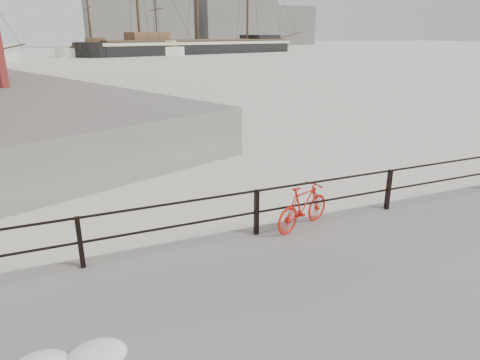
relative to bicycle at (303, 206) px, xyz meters
name	(u,v)px	position (x,y,z in m)	size (l,w,h in m)	color
ground	(380,220)	(2.42, 0.25, -0.85)	(400.00, 400.00, 0.00)	white
guardrail	(388,190)	(2.42, 0.10, 0.00)	(28.00, 0.10, 1.00)	black
bicycle	(303,206)	(0.00, 0.00, 0.00)	(1.64, 0.25, 0.99)	red
barque_black	(199,54)	(25.77, 88.06, -0.85)	(61.06, 19.98, 34.48)	black
schooner_mid	(127,56)	(9.25, 83.73, -0.85)	(28.29, 11.97, 20.41)	silver
industrial_west	(138,18)	(22.42, 140.25, 8.15)	(32.00, 18.00, 18.00)	gray
industrial_mid	(233,10)	(57.42, 145.25, 11.15)	(26.00, 20.00, 24.00)	gray
industrial_east	(283,26)	(80.42, 150.25, 6.15)	(20.00, 16.00, 14.00)	gray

